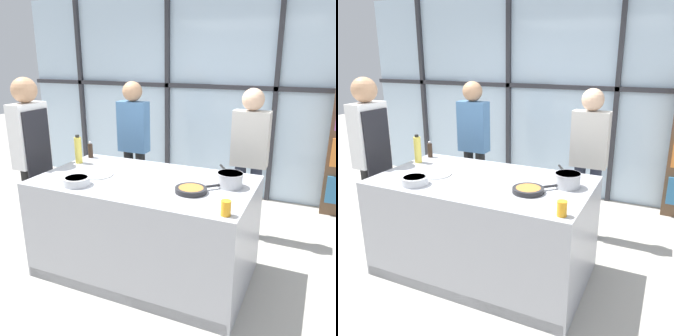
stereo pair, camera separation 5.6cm
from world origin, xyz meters
The scene contains 13 objects.
ground_plane centered at (0.00, 0.00, 0.00)m, with size 18.00×18.00×0.00m, color #ADA89E.
back_window_wall centered at (0.00, 2.27, 1.40)m, with size 6.40×0.10×2.80m.
demo_island centered at (0.00, 0.00, 0.45)m, with size 1.89×1.06×0.91m.
chef centered at (-1.27, 0.00, 1.03)m, with size 0.25×0.38×1.76m.
spectator_far_left centered at (-0.70, 1.07, 0.98)m, with size 0.37×0.23×1.67m.
spectator_center_left centered at (0.70, 1.07, 0.95)m, with size 0.38×0.23×1.64m.
frying_pan centered at (0.49, -0.12, 0.93)m, with size 0.37×0.36×0.04m.
saucepan centered at (0.73, 0.13, 0.97)m, with size 0.27×0.36×0.12m.
white_plate centered at (-0.44, -0.07, 0.91)m, with size 0.28×0.28×0.01m, color white.
mixing_bowl centered at (-0.46, -0.35, 0.95)m, with size 0.23×0.23×0.07m.
oil_bottle centered at (-0.84, 0.19, 1.04)m, with size 0.07×0.07×0.29m.
pepper_grinder centered at (-0.85, 0.40, 0.99)m, with size 0.05×0.05×0.18m.
juice_glass_near centered at (0.84, -0.43, 0.96)m, with size 0.07×0.07×0.11m, color orange.
Camera 1 is at (1.38, -2.61, 1.94)m, focal length 38.00 mm.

